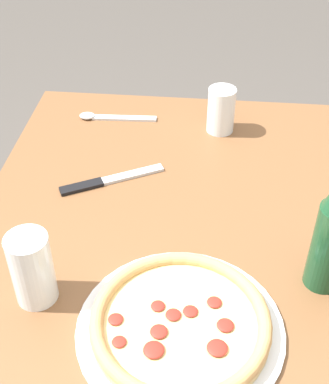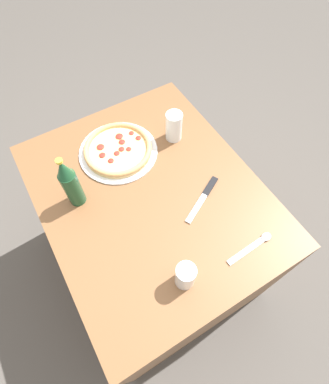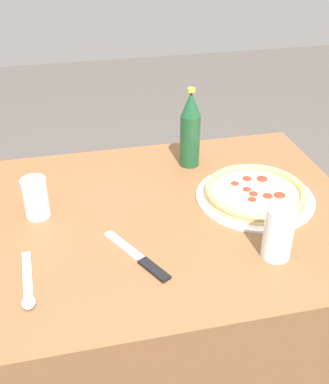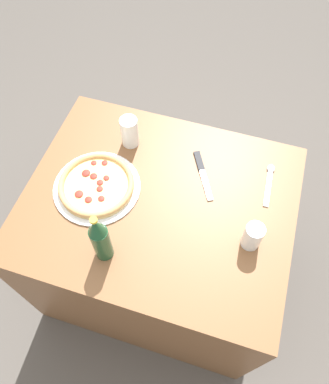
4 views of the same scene
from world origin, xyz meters
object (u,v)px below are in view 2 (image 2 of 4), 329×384
Objects in this scene: pizza_pepperoni at (118,150)px; knife at (203,197)px; spoon at (256,244)px; beer_bottle at (70,183)px; glass_iced_tea at (174,127)px; glass_lemonade at (185,276)px.

pizza_pepperoni reaches higher than knife.
knife is (-0.37, -0.19, -0.01)m from pizza_pepperoni.
pizza_pepperoni is 1.70× the size of spoon.
knife is 0.26m from spoon.
spoon is at bearing -169.31° from knife.
beer_bottle reaches higher than pizza_pepperoni.
beer_bottle is 0.50m from knife.
pizza_pepperoni is at bearing 79.05° from glass_iced_tea.
glass_iced_tea is (0.56, -0.30, 0.01)m from glass_lemonade.
knife is at bearing -153.33° from pizza_pepperoni.
pizza_pepperoni reaches higher than spoon.
glass_iced_tea is at bearing -80.51° from beer_bottle.
glass_iced_tea is (-0.05, -0.25, 0.04)m from pizza_pepperoni.
glass_lemonade is (-0.60, 0.05, 0.03)m from pizza_pepperoni.
spoon is at bearing -136.50° from beer_bottle.
glass_iced_tea reaches higher than pizza_pepperoni.
pizza_pepperoni is at bearing 20.52° from spoon.
glass_iced_tea is 0.33m from knife.
spoon is at bearing 178.70° from glass_iced_tea.
glass_lemonade reaches higher than pizza_pepperoni.
beer_bottle is (-0.13, 0.24, 0.10)m from pizza_pepperoni.
knife is (-0.32, 0.06, -0.06)m from glass_iced_tea.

